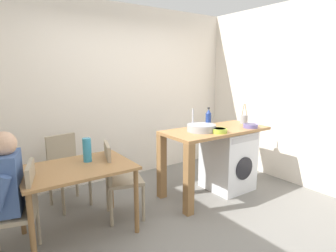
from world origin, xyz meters
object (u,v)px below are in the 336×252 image
at_px(dining_table, 77,176).
at_px(chair_person_seat, 20,207).
at_px(chair_spare_by_wall, 66,166).
at_px(bottle_tall_green, 208,119).
at_px(mixing_bowl, 219,130).
at_px(utensil_crock, 244,119).
at_px(vase, 87,150).
at_px(chair_opposite, 118,176).
at_px(colander, 250,126).
at_px(washing_machine, 228,160).

xyz_separation_m(dining_table, chair_person_seat, (-0.55, -0.12, -0.14)).
distance_m(chair_spare_by_wall, bottle_tall_green, 1.97).
relative_size(chair_person_seat, bottle_tall_green, 3.06).
distance_m(chair_spare_by_wall, mixing_bowl, 2.01).
bearing_deg(utensil_crock, vase, 177.45).
height_order(chair_person_seat, mixing_bowl, mixing_bowl).
bearing_deg(chair_spare_by_wall, mixing_bowl, 137.69).
relative_size(chair_opposite, bottle_tall_green, 3.06).
height_order(chair_person_seat, colander, colander).
bearing_deg(utensil_crock, colander, -123.70).
bearing_deg(chair_spare_by_wall, chair_person_seat, 43.94).
bearing_deg(vase, colander, -9.72).
height_order(chair_person_seat, chair_opposite, same).
bearing_deg(mixing_bowl, colander, -1.95).
bearing_deg(washing_machine, colander, -49.26).
bearing_deg(chair_opposite, vase, -78.56).
bearing_deg(bottle_tall_green, washing_machine, -13.02).
xyz_separation_m(washing_machine, utensil_crock, (0.37, 0.05, 0.56)).
relative_size(dining_table, washing_machine, 1.28).
xyz_separation_m(washing_machine, colander, (0.19, -0.22, 0.52)).
bearing_deg(colander, utensil_crock, 56.30).
distance_m(bottle_tall_green, vase, 1.68).
height_order(chair_opposite, mixing_bowl, mixing_bowl).
distance_m(chair_person_seat, chair_spare_by_wall, 1.09).
relative_size(mixing_bowl, vase, 0.79).
distance_m(chair_opposite, utensil_crock, 2.10).
xyz_separation_m(chair_spare_by_wall, mixing_bowl, (1.67, -1.03, 0.44)).
xyz_separation_m(washing_machine, bottle_tall_green, (-0.33, 0.08, 0.62)).
bearing_deg(chair_opposite, dining_table, -65.08).
xyz_separation_m(dining_table, chair_opposite, (0.48, 0.07, -0.14)).
distance_m(chair_person_seat, utensil_crock, 3.11).
bearing_deg(chair_person_seat, colander, -78.12).
bearing_deg(mixing_bowl, bottle_tall_green, 76.78).
xyz_separation_m(dining_table, colander, (2.34, -0.28, 0.31)).
relative_size(dining_table, colander, 5.50).
distance_m(chair_person_seat, washing_machine, 2.70).
distance_m(dining_table, vase, 0.29).
xyz_separation_m(chair_person_seat, washing_machine, (2.70, 0.06, -0.08)).
height_order(dining_table, mixing_bowl, mixing_bowl).
height_order(chair_opposite, colander, colander).
distance_m(chair_opposite, washing_machine, 1.68).
bearing_deg(chair_person_seat, washing_machine, -73.73).
height_order(chair_opposite, bottle_tall_green, bottle_tall_green).
bearing_deg(chair_spare_by_wall, vase, 84.76).
relative_size(utensil_crock, vase, 1.16).
xyz_separation_m(chair_spare_by_wall, bottle_tall_green, (1.73, -0.75, 0.55)).
xyz_separation_m(chair_spare_by_wall, washing_machine, (2.07, -0.83, -0.08)).
relative_size(chair_person_seat, chair_opposite, 1.00).
relative_size(dining_table, mixing_bowl, 5.42).
distance_m(dining_table, mixing_bowl, 1.80).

